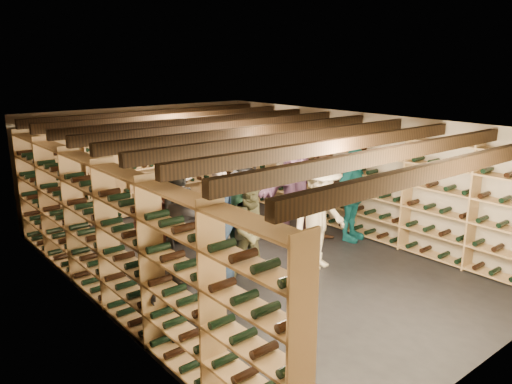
{
  "coord_description": "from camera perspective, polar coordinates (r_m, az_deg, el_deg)",
  "views": [
    {
      "loc": [
        -5.1,
        -6.24,
        3.37
      ],
      "look_at": [
        0.22,
        0.2,
        1.17
      ],
      "focal_mm": 35.0,
      "sensor_mm": 36.0,
      "label": 1
    }
  ],
  "objects": [
    {
      "name": "ground",
      "position": [
        8.73,
        -0.28,
        -7.97
      ],
      "size": [
        8.0,
        8.0,
        0.0
      ],
      "primitive_type": "plane",
      "color": "black",
      "rests_on": "ground"
    },
    {
      "name": "walls",
      "position": [
        8.34,
        -0.29,
        -0.35
      ],
      "size": [
        5.52,
        8.02,
        2.4
      ],
      "color": "#B4A48C",
      "rests_on": "ground"
    },
    {
      "name": "ceiling",
      "position": [
        8.11,
        -0.3,
        7.86
      ],
      "size": [
        5.5,
        8.0,
        0.01
      ],
      "primitive_type": "cube",
      "color": "beige",
      "rests_on": "walls"
    },
    {
      "name": "ceiling_joists",
      "position": [
        8.13,
        -0.3,
        6.88
      ],
      "size": [
        5.4,
        7.12,
        0.18
      ],
      "color": "black",
      "rests_on": "ground"
    },
    {
      "name": "wine_rack_left",
      "position": [
        7.11,
        -16.59,
        -4.74
      ],
      "size": [
        0.32,
        7.5,
        2.15
      ],
      "color": "#A07A4D",
      "rests_on": "ground"
    },
    {
      "name": "wine_rack_right",
      "position": [
        10.15,
        11.02,
        1.39
      ],
      "size": [
        0.32,
        7.5,
        2.15
      ],
      "color": "#A07A4D",
      "rests_on": "ground"
    },
    {
      "name": "wine_rack_back",
      "position": [
        11.52,
        -12.46,
        2.89
      ],
      "size": [
        4.7,
        0.3,
        2.15
      ],
      "color": "#A07A4D",
      "rests_on": "ground"
    },
    {
      "name": "crate_stack_left",
      "position": [
        9.6,
        -5.38,
        -4.27
      ],
      "size": [
        0.58,
        0.48,
        0.51
      ],
      "rotation": [
        0.0,
        0.0,
        -0.34
      ],
      "color": "tan",
      "rests_on": "ground"
    },
    {
      "name": "crate_stack_right",
      "position": [
        10.28,
        -10.32,
        -3.16
      ],
      "size": [
        0.5,
        0.34,
        0.51
      ],
      "rotation": [
        0.0,
        0.0,
        0.01
      ],
      "color": "tan",
      "rests_on": "ground"
    },
    {
      "name": "crate_loose",
      "position": [
        10.64,
        1.97,
        -3.26
      ],
      "size": [
        0.55,
        0.4,
        0.17
      ],
      "primitive_type": "cube",
      "rotation": [
        0.0,
        0.0,
        0.16
      ],
      "color": "tan",
      "rests_on": "ground"
    },
    {
      "name": "person_0",
      "position": [
        6.22,
        -8.16,
        -8.98
      ],
      "size": [
        1.02,
        0.86,
        1.77
      ],
      "primitive_type": "imported",
      "rotation": [
        0.0,
        0.0,
        -0.4
      ],
      "color": "black",
      "rests_on": "ground"
    },
    {
      "name": "person_1",
      "position": [
        7.62,
        -8.58,
        -3.91
      ],
      "size": [
        0.72,
        0.49,
        1.91
      ],
      "primitive_type": "imported",
      "rotation": [
        0.0,
        0.0,
        0.05
      ],
      "color": "black",
      "rests_on": "ground"
    },
    {
      "name": "person_2",
      "position": [
        7.7,
        -0.32,
        -4.47
      ],
      "size": [
        0.97,
        0.86,
        1.68
      ],
      "primitive_type": "imported",
      "rotation": [
        0.0,
        0.0,
        -0.32
      ],
      "color": "brown",
      "rests_on": "ground"
    },
    {
      "name": "person_3",
      "position": [
        8.27,
        7.3,
        -2.67
      ],
      "size": [
        1.22,
        0.74,
        1.83
      ],
      "primitive_type": "imported",
      "rotation": [
        0.0,
        0.0,
        0.06
      ],
      "color": "beige",
      "rests_on": "ground"
    },
    {
      "name": "person_4",
      "position": [
        9.67,
        10.94,
        -0.26
      ],
      "size": [
        1.13,
        0.64,
        1.82
      ],
      "primitive_type": "imported",
      "rotation": [
        0.0,
        0.0,
        0.19
      ],
      "color": "#166A71",
      "rests_on": "ground"
    },
    {
      "name": "person_5",
      "position": [
        8.17,
        -9.62,
        -3.68
      ],
      "size": [
        1.59,
        0.8,
        1.64
      ],
      "primitive_type": "imported",
      "rotation": [
        0.0,
        0.0,
        -0.22
      ],
      "color": "brown",
      "rests_on": "ground"
    },
    {
      "name": "person_6",
      "position": [
        7.64,
        -4.42,
        -4.71
      ],
      "size": [
        0.86,
        0.61,
        1.66
      ],
      "primitive_type": "imported",
      "rotation": [
        0.0,
        0.0,
        -0.11
      ],
      "color": "#1D2E4B",
      "rests_on": "ground"
    },
    {
      "name": "person_7",
      "position": [
        8.63,
        -3.93,
        -2.6
      ],
      "size": [
        0.63,
        0.46,
        1.61
      ],
      "primitive_type": "imported",
      "rotation": [
        0.0,
        0.0,
        0.13
      ],
      "color": "gray",
      "rests_on": "ground"
    },
    {
      "name": "person_8",
      "position": [
        9.49,
        7.82,
        -0.15
      ],
      "size": [
        0.94,
        0.74,
        1.91
      ],
      "primitive_type": "imported",
      "rotation": [
        0.0,
        0.0,
        0.02
      ],
      "color": "#41271A",
      "rests_on": "ground"
    },
    {
      "name": "person_9",
      "position": [
        9.09,
        -9.02,
        -1.97
      ],
      "size": [
        1.09,
        0.73,
        1.57
      ],
      "primitive_type": "imported",
      "rotation": [
        0.0,
        0.0,
        0.15
      ],
      "color": "beige",
      "rests_on": "ground"
    },
    {
      "name": "person_10",
      "position": [
        8.17,
        -2.03,
        -3.42
      ],
      "size": [
        1.02,
        0.57,
        1.65
      ],
      "primitive_type": "imported",
      "rotation": [
        0.0,
        0.0,
        0.18
      ],
      "color": "#224833",
      "rests_on": "ground"
    },
    {
      "name": "person_11",
      "position": [
        9.59,
        4.58,
        -0.03
      ],
      "size": [
        1.81,
        0.96,
        1.87
      ],
      "primitive_type": "imported",
      "rotation": [
        0.0,
        0.0,
        -0.25
      ],
      "color": "#825682",
      "rests_on": "ground"
    },
    {
      "name": "person_12",
      "position": [
        9.75,
        -1.25,
        0.12
      ],
      "size": [
        1.02,
        0.8,
        1.82
      ],
      "primitive_type": "imported",
      "rotation": [
        0.0,
        0.0,
        -0.28
      ],
      "color": "#2F2F33",
      "rests_on": "ground"
    }
  ]
}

